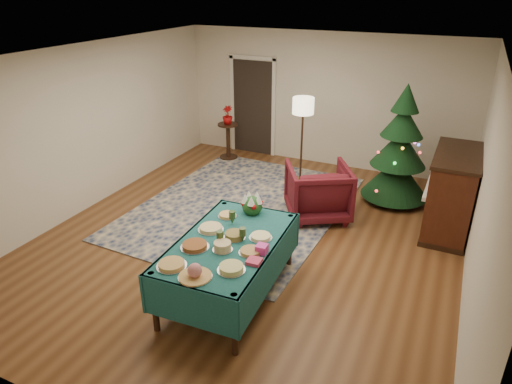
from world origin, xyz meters
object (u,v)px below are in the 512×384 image
at_px(gift_box, 262,249).
at_px(potted_plant, 228,119).
at_px(armchair, 318,189).
at_px(buffet_table, 229,252).
at_px(floor_lamp, 303,111).
at_px(side_table, 228,142).
at_px(christmas_tree, 399,151).
at_px(piano, 451,193).

height_order(gift_box, potted_plant, potted_plant).
bearing_deg(armchair, buffet_table, 51.97).
relative_size(floor_lamp, potted_plant, 4.24).
relative_size(side_table, potted_plant, 2.02).
relative_size(floor_lamp, side_table, 2.10).
bearing_deg(christmas_tree, armchair, -132.19).
height_order(buffet_table, side_table, side_table).
xyz_separation_m(buffet_table, floor_lamp, (-0.41, 3.75, 0.78)).
relative_size(buffet_table, armchair, 2.05).
xyz_separation_m(buffet_table, christmas_tree, (1.40, 3.61, 0.32)).
height_order(gift_box, piano, piano).
xyz_separation_m(armchair, side_table, (-2.61, 1.80, -0.12)).
xyz_separation_m(armchair, christmas_tree, (1.05, 1.16, 0.44)).
bearing_deg(buffet_table, piano, 51.16).
height_order(side_table, christmas_tree, christmas_tree).
distance_m(floor_lamp, christmas_tree, 1.86).
bearing_deg(gift_box, potted_plant, 122.28).
bearing_deg(piano, christmas_tree, 141.72).
height_order(armchair, side_table, armchair).
bearing_deg(gift_box, floor_lamp, 102.92).
bearing_deg(floor_lamp, side_table, 164.60).
height_order(side_table, potted_plant, potted_plant).
bearing_deg(potted_plant, christmas_tree, -9.96).
bearing_deg(armchair, christmas_tree, -162.22).
distance_m(potted_plant, piano, 4.80).
bearing_deg(buffet_table, potted_plant, 118.02).
bearing_deg(side_table, floor_lamp, -15.40).
bearing_deg(christmas_tree, floor_lamp, 175.85).
relative_size(armchair, floor_lamp, 0.60).
xyz_separation_m(side_table, christmas_tree, (3.66, -0.64, 0.56)).
xyz_separation_m(side_table, potted_plant, (0.00, 0.00, 0.51)).
bearing_deg(floor_lamp, buffet_table, -83.79).
height_order(buffet_table, christmas_tree, christmas_tree).
distance_m(floor_lamp, potted_plant, 1.99).
bearing_deg(floor_lamp, potted_plant, 164.60).
bearing_deg(potted_plant, side_table, 0.00).
distance_m(buffet_table, potted_plant, 4.83).
height_order(armchair, christmas_tree, christmas_tree).
bearing_deg(gift_box, piano, 57.86).
height_order(buffet_table, potted_plant, potted_plant).
bearing_deg(armchair, side_table, -64.65).
xyz_separation_m(gift_box, armchair, (-0.12, 2.52, -0.33)).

